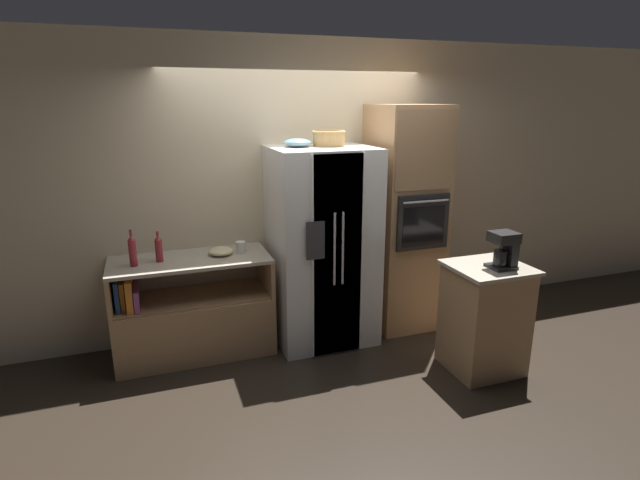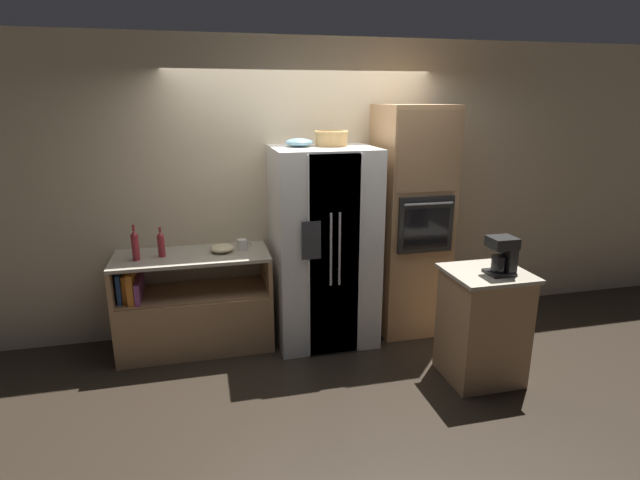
% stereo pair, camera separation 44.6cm
% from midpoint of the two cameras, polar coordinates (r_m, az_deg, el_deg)
% --- Properties ---
extents(ground_plane, '(20.00, 20.00, 0.00)m').
position_cam_midpoint_polar(ground_plane, '(4.90, -3.37, -11.44)').
color(ground_plane, black).
extents(wall_back, '(12.00, 0.06, 2.80)m').
position_cam_midpoint_polar(wall_back, '(4.91, -5.25, 5.87)').
color(wall_back, beige).
rests_on(wall_back, ground_plane).
extents(counter_left, '(1.37, 0.61, 0.90)m').
position_cam_midpoint_polar(counter_left, '(4.75, -17.02, -8.69)').
color(counter_left, '#A87F56').
rests_on(counter_left, ground_plane).
extents(refrigerator, '(0.92, 0.82, 1.83)m').
position_cam_midpoint_polar(refrigerator, '(4.65, -2.46, -0.78)').
color(refrigerator, silver).
rests_on(refrigerator, ground_plane).
extents(wall_oven, '(0.64, 0.74, 2.20)m').
position_cam_midpoint_polar(wall_oven, '(4.96, 7.08, 2.40)').
color(wall_oven, '#A87F56').
rests_on(wall_oven, ground_plane).
extents(island_counter, '(0.62, 0.58, 0.93)m').
position_cam_midpoint_polar(island_counter, '(4.39, 15.52, -8.63)').
color(island_counter, '#A87F56').
rests_on(island_counter, ground_plane).
extents(wicker_basket, '(0.30, 0.30, 0.14)m').
position_cam_midpoint_polar(wicker_basket, '(4.58, -1.82, 11.60)').
color(wicker_basket, tan).
rests_on(wicker_basket, refrigerator).
extents(fruit_bowl, '(0.25, 0.25, 0.07)m').
position_cam_midpoint_polar(fruit_bowl, '(4.51, -5.48, 11.00)').
color(fruit_bowl, '#668C99').
rests_on(fruit_bowl, refrigerator).
extents(bottle_tall, '(0.06, 0.06, 0.27)m').
position_cam_midpoint_polar(bottle_tall, '(4.52, -20.67, -0.96)').
color(bottle_tall, maroon).
rests_on(bottle_tall, counter_left).
extents(bottle_short, '(0.06, 0.06, 0.31)m').
position_cam_midpoint_polar(bottle_short, '(4.47, -23.36, -1.17)').
color(bottle_short, maroon).
rests_on(bottle_short, counter_left).
extents(mug, '(0.13, 0.09, 0.10)m').
position_cam_midpoint_polar(mug, '(4.60, -11.78, -0.83)').
color(mug, silver).
rests_on(mug, counter_left).
extents(mixing_bowl, '(0.21, 0.21, 0.07)m').
position_cam_midpoint_polar(mixing_bowl, '(4.57, -14.03, -1.29)').
color(mixing_bowl, beige).
rests_on(mixing_bowl, counter_left).
extents(coffee_maker, '(0.20, 0.18, 0.30)m').
position_cam_midpoint_polar(coffee_maker, '(4.16, 17.57, -0.97)').
color(coffee_maker, black).
rests_on(coffee_maker, island_counter).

